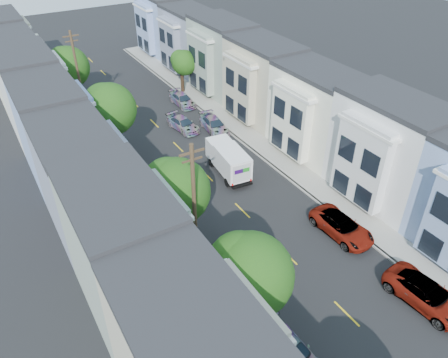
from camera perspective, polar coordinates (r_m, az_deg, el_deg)
name	(u,v)px	position (r m, az deg, el deg)	size (l,w,h in m)	color
ground	(287,255)	(32.33, 8.29, -9.83)	(160.00, 160.00, 0.00)	black
road_slab	(192,160)	(42.26, -4.23, 2.43)	(12.00, 70.00, 0.02)	black
curb_left	(132,178)	(40.38, -11.87, 0.11)	(0.30, 70.00, 0.15)	gray
curb_right	(244,144)	(44.83, 2.66, 4.62)	(0.30, 70.00, 0.15)	gray
sidewalk_left	(119,182)	(40.09, -13.59, -0.43)	(2.60, 70.00, 0.15)	gray
sidewalk_right	(255,141)	(45.47, 4.04, 5.03)	(2.60, 70.00, 0.15)	gray
centerline	(192,161)	(42.27, -4.23, 2.42)	(0.12, 70.00, 0.01)	gold
townhouse_row_left	(76,196)	(39.52, -18.73, -2.13)	(5.00, 70.00, 8.50)	white
townhouse_row_right	(284,132)	(47.54, 7.84, 6.08)	(5.00, 70.00, 8.50)	white
tree_b	(249,276)	(23.60, 3.26, -12.51)	(4.70, 4.70, 7.55)	black
tree_c	(175,192)	(29.64, -6.41, -1.70)	(4.70, 4.70, 7.38)	black
tree_d	(109,110)	(40.34, -14.79, 8.73)	(4.70, 4.70, 7.97)	black
tree_e	(68,67)	(53.85, -19.74, 13.56)	(4.69, 4.69, 7.22)	black
tree_far_r	(183,63)	(55.69, -5.31, 14.83)	(3.10, 3.10, 5.33)	black
utility_pole_near	(195,213)	(27.49, -3.85, -4.48)	(1.60, 0.26, 10.00)	#42301E
utility_pole_far	(79,79)	(49.30, -18.39, 12.32)	(1.60, 0.26, 10.00)	#42301E
fedex_truck	(228,159)	(39.52, 0.56, 2.60)	(2.16, 5.61, 2.69)	white
lead_sedan	(183,124)	(47.57, -5.37, 7.17)	(1.82, 4.33, 1.30)	black
parked_left_b	(291,350)	(26.54, 8.72, -21.21)	(1.84, 4.37, 1.31)	black
parked_left_c	(223,266)	(30.33, -0.19, -11.30)	(1.41, 3.99, 1.33)	gray
parked_left_d	(165,196)	(36.67, -7.65, -2.22)	(1.84, 4.38, 1.31)	#3F0D05
parked_right_a	(427,295)	(31.29, 25.02, -13.52)	(2.55, 5.52, 1.54)	slate
parked_right_b	(342,227)	(34.38, 15.13, -6.03)	(2.42, 5.25, 1.46)	silver
parked_right_c	(214,125)	(47.12, -1.30, 7.09)	(1.93, 4.60, 1.38)	black
parked_right_d	(182,100)	(53.24, -5.45, 10.27)	(1.81, 4.31, 1.29)	black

